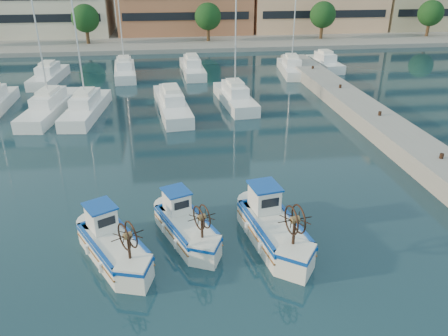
# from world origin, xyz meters

# --- Properties ---
(ground) EXTENTS (300.00, 300.00, 0.00)m
(ground) POSITION_xyz_m (0.00, 0.00, 0.00)
(ground) COLOR #1B3D47
(ground) RESTS_ON ground
(quay) EXTENTS (3.00, 60.00, 1.20)m
(quay) POSITION_xyz_m (13.00, 8.00, 0.60)
(quay) COLOR gray
(quay) RESTS_ON ground
(yacht_marina) EXTENTS (36.34, 23.62, 11.50)m
(yacht_marina) POSITION_xyz_m (-3.72, 27.54, 0.53)
(yacht_marina) COLOR white
(yacht_marina) RESTS_ON ground
(fishing_boat_a) EXTENTS (3.51, 4.47, 2.70)m
(fishing_boat_a) POSITION_xyz_m (-5.40, 0.47, 0.74)
(fishing_boat_a) COLOR white
(fishing_boat_a) RESTS_ON ground
(fishing_boat_b) EXTENTS (2.98, 4.25, 2.56)m
(fishing_boat_b) POSITION_xyz_m (-2.22, 1.62, 0.71)
(fishing_boat_b) COLOR white
(fishing_boat_b) RESTS_ON ground
(fishing_boat_c) EXTENTS (2.69, 4.88, 2.96)m
(fishing_boat_c) POSITION_xyz_m (1.69, 0.80, 0.82)
(fishing_boat_c) COLOR white
(fishing_boat_c) RESTS_ON ground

